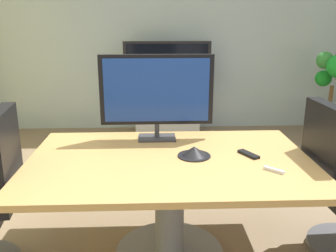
% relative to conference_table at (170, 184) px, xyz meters
% --- Properties ---
extents(ground_plane, '(7.25, 7.25, 0.00)m').
position_rel_conference_table_xyz_m(ground_plane, '(0.11, 0.09, -0.54)').
color(ground_plane, '#7A664C').
extents(wall_back_glass_partition, '(5.54, 0.10, 2.76)m').
position_rel_conference_table_xyz_m(wall_back_glass_partition, '(0.11, 3.21, 0.84)').
color(wall_back_glass_partition, '#9EB2B7').
rests_on(wall_back_glass_partition, ground).
extents(conference_table, '(1.86, 1.20, 0.73)m').
position_rel_conference_table_xyz_m(conference_table, '(0.00, 0.00, 0.00)').
color(conference_table, '#B2894C').
rests_on(conference_table, ground).
extents(tv_monitor, '(0.84, 0.18, 0.64)m').
position_rel_conference_table_xyz_m(tv_monitor, '(-0.08, 0.43, 0.54)').
color(tv_monitor, '#333338').
rests_on(tv_monitor, conference_table).
extents(wall_display_unit, '(1.20, 0.36, 1.31)m').
position_rel_conference_table_xyz_m(wall_display_unit, '(0.10, 2.86, -0.10)').
color(wall_display_unit, '#B7BABC').
rests_on(wall_display_unit, ground).
extents(potted_plant, '(0.54, 0.66, 1.19)m').
position_rel_conference_table_xyz_m(potted_plant, '(2.30, 2.48, 0.19)').
color(potted_plant, brown).
rests_on(potted_plant, ground).
extents(conference_phone, '(0.22, 0.22, 0.07)m').
position_rel_conference_table_xyz_m(conference_phone, '(0.17, 0.04, 0.22)').
color(conference_phone, black).
rests_on(conference_phone, conference_table).
extents(remote_control, '(0.12, 0.17, 0.02)m').
position_rel_conference_table_xyz_m(remote_control, '(0.53, 0.04, 0.19)').
color(remote_control, black).
rests_on(remote_control, conference_table).
extents(whiteboard_marker, '(0.11, 0.10, 0.02)m').
position_rel_conference_table_xyz_m(whiteboard_marker, '(0.62, -0.24, 0.19)').
color(whiteboard_marker, silver).
rests_on(whiteboard_marker, conference_table).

